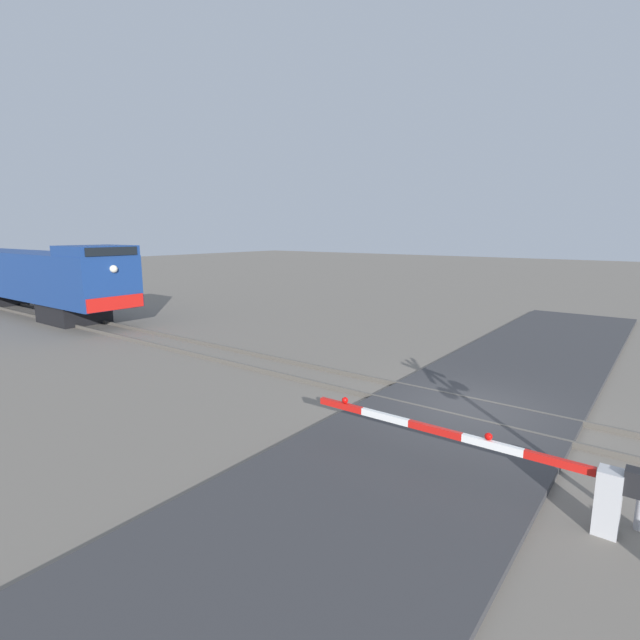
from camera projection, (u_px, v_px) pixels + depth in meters
ground_plane at (470, 412)px, 12.60m from camera, size 160.00×160.00×0.00m
rail_track_left at (460, 418)px, 12.03m from camera, size 0.08×80.00×0.15m
rail_track_right at (479, 402)px, 13.15m from camera, size 0.08×80.00×0.15m
road_surface at (470, 410)px, 12.59m from camera, size 36.00×5.12×0.14m
locomotive at (30, 276)px, 27.74m from camera, size 2.99×18.86×4.07m
crossing_gate at (549, 473)px, 7.92m from camera, size 0.36×6.15×1.19m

